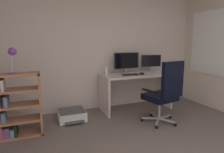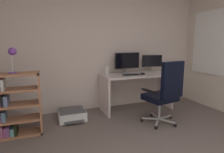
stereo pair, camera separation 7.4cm
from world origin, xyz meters
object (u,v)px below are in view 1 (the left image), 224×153
keyboard (131,75)px  office_chair (165,91)px  desk_lamp (12,54)px  bookshelf (9,108)px  desk (136,83)px  printer (72,115)px  monitor_main (127,61)px  monitor_secondary (151,62)px  desktop_speaker (106,71)px  computer_mouse (142,74)px

keyboard → office_chair: (0.24, -0.80, -0.18)m
keyboard → desk_lamp: (-2.06, -0.34, 0.47)m
keyboard → bookshelf: size_ratio=0.35×
desk → printer: bearing=-176.0°
office_chair → printer: size_ratio=2.14×
bookshelf → monitor_main: bearing=14.4°
monitor_secondary → desk: bearing=-162.6°
monitor_main → desktop_speaker: bearing=-174.2°
monitor_secondary → computer_mouse: bearing=-147.5°
monitor_secondary → printer: 2.04m
desk → bookshelf: bookshelf is taller
desk → desktop_speaker: 0.70m
monitor_secondary → computer_mouse: 0.48m
computer_mouse → desktop_speaker: 0.73m
monitor_secondary → office_chair: bearing=-110.3°
computer_mouse → keyboard: bearing=-175.6°
bookshelf → printer: bookshelf is taller
desk_lamp → printer: (0.86, 0.32, -1.14)m
office_chair → bookshelf: bearing=169.0°
bookshelf → desk_lamp: (0.10, -0.00, 0.78)m
monitor_main → desk_lamp: bearing=-165.0°
computer_mouse → desktop_speaker: size_ratio=0.59×
keyboard → office_chair: bearing=-72.5°
desk_lamp → printer: 1.47m
keyboard → desk_lamp: size_ratio=0.91×
monitor_secondary → keyboard: size_ratio=1.31×
keyboard → computer_mouse: computer_mouse is taller
monitor_secondary → desk_lamp: desk_lamp is taller
desk → computer_mouse: size_ratio=14.59×
desktop_speaker → desk_lamp: desk_lamp is taller
desk → desktop_speaker: size_ratio=8.58×
desk → desk_lamp: (-2.24, -0.42, 0.68)m
desk → office_chair: bearing=-85.8°
computer_mouse → desk: bearing=136.1°
office_chair → bookshelf: 2.45m
desktop_speaker → office_chair: size_ratio=0.15×
keyboard → bookshelf: bookshelf is taller
desktop_speaker → bookshelf: size_ratio=0.18×
office_chair → desk_lamp: bearing=168.5°
desk → desk_lamp: size_ratio=3.91×
bookshelf → printer: (0.96, 0.32, -0.36)m
keyboard → printer: (-1.20, -0.01, -0.67)m
keyboard → desktop_speaker: size_ratio=2.00×
bookshelf → desk_lamp: desk_lamp is taller
office_chair → desk_lamp: size_ratio=2.97×
desk_lamp → printer: desk_lamp is taller
desk_lamp → monitor_secondary: bearing=11.8°
monitor_main → computer_mouse: monitor_main is taller
computer_mouse → desk_lamp: 2.38m
computer_mouse → office_chair: size_ratio=0.09×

